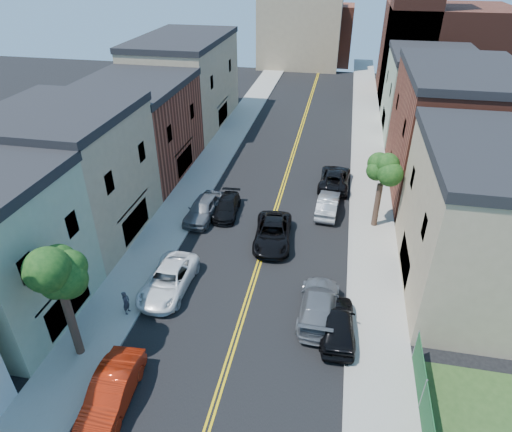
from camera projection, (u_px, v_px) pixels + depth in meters
The scene contains 25 objects.
sidewalk_left at pixel (214, 158), 45.34m from camera, with size 3.20×100.00×0.15m, color gray.
sidewalk_right at pixel (370, 171), 42.72m from camera, with size 3.20×100.00×0.15m, color gray.
curb_left at pixel (230, 159), 45.05m from camera, with size 0.30×100.00×0.15m, color gray.
curb_right at pixel (352, 169), 43.01m from camera, with size 0.30×100.00×0.15m, color gray.
bldg_left_tan_near at pixel (71, 178), 31.49m from camera, with size 9.00×10.00×9.00m, color #998466.
bldg_left_brick at pixel (137, 131), 40.95m from camera, with size 9.00×12.00×8.00m, color brown.
bldg_left_tan_far at pixel (185, 84), 52.26m from camera, with size 9.00×16.00×9.50m, color #998466.
bldg_right_tan at pixel (493, 227), 26.02m from camera, with size 9.00×12.00×9.00m, color #998466.
bldg_right_brick at pixel (452, 134), 37.47m from camera, with size 9.00×14.00×10.00m, color brown.
bldg_right_palegrn at pixel (428, 96), 49.57m from camera, with size 9.00×12.00×8.50m, color gray.
church at pixel (436, 44), 60.22m from camera, with size 16.20×14.20×22.60m.
backdrop_left at pixel (300, 32), 76.71m from camera, with size 14.00×8.00×12.00m, color #998466.
backdrop_center at pixel (324, 35), 79.92m from camera, with size 10.00×8.00×10.00m, color brown.
tree_left_mid at pixel (52, 255), 20.19m from camera, with size 5.20×5.20×9.29m.
tree_right_far at pixel (385, 158), 31.39m from camera, with size 4.40×4.40×8.03m.
red_sedan at pixel (112, 391), 20.68m from camera, with size 1.71×4.91×1.62m, color #B4220C.
white_pickup at pixel (168, 280), 27.64m from camera, with size 2.56×5.55×1.54m, color white.
grey_car_left at pixel (203, 208), 35.04m from camera, with size 2.01×4.98×1.70m, color slate.
black_car_left at pixel (227, 207), 35.66m from camera, with size 1.80×4.43×1.29m, color black.
grey_car_right at pixel (319, 305), 25.70m from camera, with size 2.24×5.52×1.60m, color slate.
black_car_right at pixel (338, 323), 24.40m from camera, with size 1.93×4.81×1.64m, color black.
silver_car_right at pixel (328, 204), 35.78m from camera, with size 1.62×4.65×1.53m, color #999AA0.
dark_car_right_far at pixel (335, 178), 39.82m from camera, with size 2.60×5.65×1.57m, color black.
black_suv_lane at pixel (273, 233), 32.14m from camera, with size 2.59×5.62×1.56m, color black.
pedestrian_left at pixel (126, 303), 25.68m from camera, with size 0.56×0.37×1.53m, color #2A2932.
Camera 1 is at (4.49, -0.15, 18.66)m, focal length 30.87 mm.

